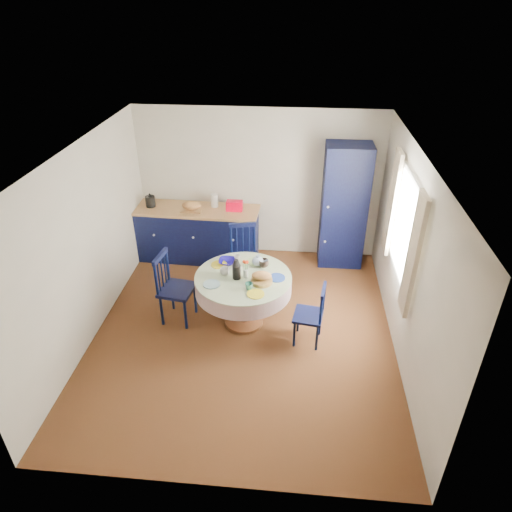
{
  "coord_description": "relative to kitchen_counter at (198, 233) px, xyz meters",
  "views": [
    {
      "loc": [
        0.62,
        -4.79,
        4.1
      ],
      "look_at": [
        0.15,
        0.2,
        1.1
      ],
      "focal_mm": 32.0,
      "sensor_mm": 36.0,
      "label": 1
    }
  ],
  "objects": [
    {
      "name": "floor",
      "position": [
        1.0,
        -1.9,
        -0.47
      ],
      "size": [
        4.5,
        4.5,
        0.0
      ],
      "primitive_type": "plane",
      "color": "black",
      "rests_on": "ground"
    },
    {
      "name": "ceiling",
      "position": [
        1.0,
        -1.9,
        2.03
      ],
      "size": [
        4.5,
        4.5,
        0.0
      ],
      "primitive_type": "plane",
      "rotation": [
        3.14,
        0.0,
        0.0
      ],
      "color": "white",
      "rests_on": "wall_back"
    },
    {
      "name": "wall_back",
      "position": [
        1.0,
        0.35,
        0.78
      ],
      "size": [
        4.0,
        0.02,
        2.5
      ],
      "primitive_type": "cube",
      "color": "beige",
      "rests_on": "floor"
    },
    {
      "name": "wall_left",
      "position": [
        -1.0,
        -1.9,
        0.78
      ],
      "size": [
        0.02,
        4.5,
        2.5
      ],
      "primitive_type": "cube",
      "color": "beige",
      "rests_on": "floor"
    },
    {
      "name": "wall_right",
      "position": [
        3.0,
        -1.9,
        0.78
      ],
      "size": [
        0.02,
        4.5,
        2.5
      ],
      "primitive_type": "cube",
      "color": "beige",
      "rests_on": "floor"
    },
    {
      "name": "window",
      "position": [
        2.95,
        -1.6,
        1.05
      ],
      "size": [
        0.1,
        1.74,
        1.45
      ],
      "color": "white",
      "rests_on": "wall_right"
    },
    {
      "name": "kitchen_counter",
      "position": [
        0.0,
        0.0,
        0.0
      ],
      "size": [
        2.08,
        0.72,
        1.16
      ],
      "rotation": [
        0.0,
        0.0,
        -0.04
      ],
      "color": "black",
      "rests_on": "floor"
    },
    {
      "name": "pantry_cabinet",
      "position": [
        2.4,
        0.1,
        0.55
      ],
      "size": [
        0.72,
        0.53,
        2.04
      ],
      "rotation": [
        0.0,
        0.0,
        0.01
      ],
      "color": "black",
      "rests_on": "floor"
    },
    {
      "name": "dining_table",
      "position": [
        0.99,
        -1.71,
        0.18
      ],
      "size": [
        1.29,
        1.29,
        1.06
      ],
      "color": "brown",
      "rests_on": "floor"
    },
    {
      "name": "chair_left",
      "position": [
        0.02,
        -1.69,
        0.05
      ],
      "size": [
        0.5,
        0.52,
        1.03
      ],
      "rotation": [
        0.0,
        0.0,
        1.42
      ],
      "color": "black",
      "rests_on": "floor"
    },
    {
      "name": "chair_far",
      "position": [
        0.88,
        -0.76,
        0.04
      ],
      "size": [
        0.55,
        0.53,
        1.01
      ],
      "rotation": [
        0.0,
        0.0,
        0.26
      ],
      "color": "black",
      "rests_on": "floor"
    },
    {
      "name": "chair_right",
      "position": [
        1.89,
        -2.0,
        -0.04
      ],
      "size": [
        0.42,
        0.44,
        0.87
      ],
      "rotation": [
        0.0,
        0.0,
        -1.72
      ],
      "color": "black",
      "rests_on": "floor"
    },
    {
      "name": "mug_a",
      "position": [
        0.73,
        -1.69,
        0.35
      ],
      "size": [
        0.13,
        0.13,
        0.1
      ],
      "primitive_type": "imported",
      "color": "silver",
      "rests_on": "dining_table"
    },
    {
      "name": "mug_b",
      "position": [
        1.09,
        -2.0,
        0.35
      ],
      "size": [
        0.1,
        0.1,
        0.09
      ],
      "primitive_type": "imported",
      "color": "#2F6A5E",
      "rests_on": "dining_table"
    },
    {
      "name": "mug_c",
      "position": [
        1.23,
        -1.45,
        0.36
      ],
      "size": [
        0.14,
        0.14,
        0.11
      ],
      "primitive_type": "imported",
      "color": "black",
      "rests_on": "dining_table"
    },
    {
      "name": "mug_d",
      "position": [
        0.85,
        -1.32,
        0.35
      ],
      "size": [
        0.09,
        0.09,
        0.09
      ],
      "primitive_type": "imported",
      "color": "silver",
      "rests_on": "dining_table"
    },
    {
      "name": "cobalt_bowl",
      "position": [
        0.72,
        -1.41,
        0.33
      ],
      "size": [
        0.24,
        0.24,
        0.06
      ],
      "primitive_type": "imported",
      "color": "#0F096E",
      "rests_on": "dining_table"
    }
  ]
}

